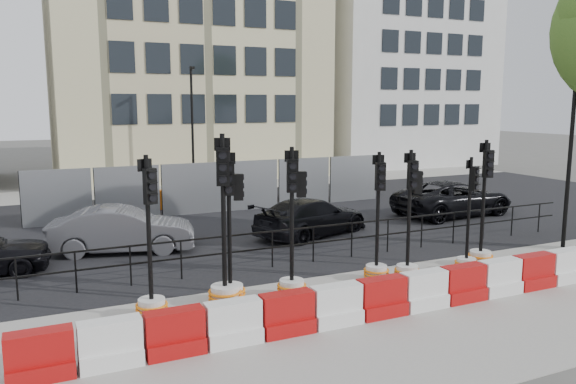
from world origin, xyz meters
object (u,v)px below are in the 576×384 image
traffic_signal_h (481,241)px  traffic_signal_d (292,263)px  traffic_signal_a (151,285)px  lamp_post_near (572,139)px  car_c (311,217)px

traffic_signal_h → traffic_signal_d: bearing=-167.4°
traffic_signal_a → traffic_signal_h: (8.62, 0.03, 0.01)m
lamp_post_near → traffic_signal_h: lamp_post_near is taller
traffic_signal_a → car_c: traffic_signal_a is taller
lamp_post_near → car_c: (-6.10, 4.55, -2.61)m
lamp_post_near → traffic_signal_h: (-3.62, -0.40, -2.53)m
traffic_signal_a → traffic_signal_d: bearing=-20.3°
traffic_signal_a → traffic_signal_d: size_ratio=0.98×
lamp_post_near → traffic_signal_a: bearing=-178.0°
lamp_post_near → traffic_signal_d: size_ratio=1.79×
traffic_signal_d → traffic_signal_h: bearing=20.6°
traffic_signal_d → car_c: size_ratio=0.73×
traffic_signal_d → traffic_signal_h: traffic_signal_d is taller
traffic_signal_h → car_c: bearing=127.8°
traffic_signal_a → car_c: bearing=20.7°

